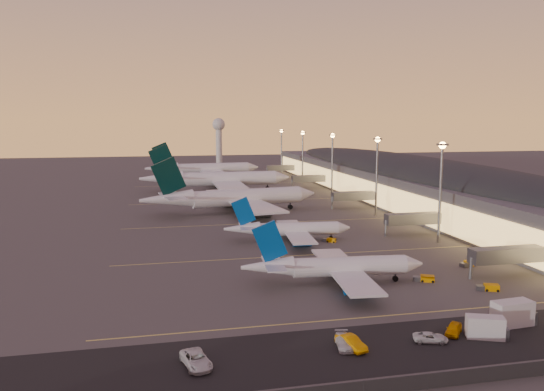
% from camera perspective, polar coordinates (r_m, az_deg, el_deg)
% --- Properties ---
extents(ground, '(700.00, 700.00, 0.00)m').
position_cam_1_polar(ground, '(129.70, 3.41, -5.86)').
color(ground, '#454340').
extents(airliner_narrow_south, '(35.84, 32.13, 12.79)m').
position_cam_1_polar(airliner_narrow_south, '(103.38, 6.67, -7.66)').
color(airliner_narrow_south, silver).
rests_on(airliner_narrow_south, ground).
extents(airliner_narrow_north, '(33.33, 29.88, 11.90)m').
position_cam_1_polar(airliner_narrow_north, '(138.18, 1.73, -3.66)').
color(airliner_narrow_north, silver).
rests_on(airliner_narrow_north, ground).
extents(airliner_wide_near, '(61.50, 56.67, 19.71)m').
position_cam_1_polar(airliner_wide_near, '(179.56, -4.27, -0.29)').
color(airliner_wide_near, silver).
rests_on(airliner_wide_near, ground).
extents(airliner_wide_mid, '(65.85, 59.68, 21.15)m').
position_cam_1_polar(airliner_wide_mid, '(234.18, -5.97, 1.76)').
color(airliner_wide_mid, silver).
rests_on(airliner_wide_mid, ground).
extents(airliner_wide_far, '(61.75, 56.39, 19.75)m').
position_cam_1_polar(airliner_wide_far, '(288.73, -7.38, 2.87)').
color(airliner_wide_far, silver).
rests_on(airliner_wide_far, ground).
extents(terminal_building, '(56.35, 255.00, 17.46)m').
position_cam_1_polar(terminal_building, '(217.30, 14.01, 1.95)').
color(terminal_building, '#4E4D53').
rests_on(terminal_building, ground).
extents(light_masts, '(2.20, 217.20, 25.90)m').
position_cam_1_polar(light_masts, '(199.40, 8.37, 4.10)').
color(light_masts, slate).
rests_on(light_masts, ground).
extents(radar_tower, '(9.00, 9.00, 32.50)m').
position_cam_1_polar(radar_tower, '(383.76, -5.74, 6.70)').
color(radar_tower, silver).
rests_on(radar_tower, ground).
extents(service_lane, '(260.00, 16.00, 0.01)m').
position_cam_1_polar(service_lane, '(79.99, 14.74, -15.22)').
color(service_lane, black).
rests_on(service_lane, ground).
extents(lane_markings, '(90.00, 180.36, 0.00)m').
position_cam_1_polar(lane_markings, '(167.66, -0.30, -2.62)').
color(lane_markings, '#D8C659').
rests_on(lane_markings, ground).
extents(fence, '(124.00, 0.12, 2.00)m').
position_cam_1_polar(fence, '(70.14, 19.44, -18.01)').
color(fence, '#2D2D30').
rests_on(fence, ground).
extents(baggage_tug_a, '(4.23, 2.91, 1.18)m').
position_cam_1_polar(baggage_tug_a, '(107.46, 22.27, -9.15)').
color(baggage_tug_a, '#D38700').
rests_on(baggage_tug_a, ground).
extents(baggage_tug_b, '(4.38, 2.76, 1.22)m').
position_cam_1_polar(baggage_tug_b, '(123.09, 20.43, -6.87)').
color(baggage_tug_b, '#D38700').
rests_on(baggage_tug_b, ground).
extents(baggage_tug_c, '(3.56, 3.04, 1.02)m').
position_cam_1_polar(baggage_tug_c, '(138.31, 6.23, -4.81)').
color(baggage_tug_c, '#D38700').
rests_on(baggage_tug_c, ground).
extents(catering_truck_a, '(6.12, 4.12, 3.22)m').
position_cam_1_polar(catering_truck_a, '(84.93, 22.14, -13.07)').
color(catering_truck_a, silver).
rests_on(catering_truck_a, ground).
extents(catering_truck_b, '(7.08, 3.27, 3.86)m').
position_cam_1_polar(catering_truck_b, '(91.36, 24.61, -11.50)').
color(catering_truck_b, silver).
rests_on(catering_truck_b, ground).
extents(baggage_tug_d, '(4.28, 3.12, 1.19)m').
position_cam_1_polar(baggage_tug_d, '(109.17, 16.10, -8.58)').
color(baggage_tug_d, '#D38700').
rests_on(baggage_tug_d, ground).
extents(service_van_a, '(4.31, 6.92, 1.79)m').
position_cam_1_polar(service_van_a, '(71.75, -8.16, -17.08)').
color(service_van_a, silver).
rests_on(service_van_a, ground).
extents(service_van_b, '(3.32, 5.61, 1.75)m').
position_cam_1_polar(service_van_b, '(76.71, 8.53, -15.38)').
color(service_van_b, '#D38700').
rests_on(service_van_b, ground).
extents(service_van_c, '(3.10, 5.72, 1.57)m').
position_cam_1_polar(service_van_c, '(77.06, 7.79, -15.32)').
color(service_van_c, silver).
rests_on(service_van_c, ground).
extents(service_van_d, '(4.59, 4.87, 1.63)m').
position_cam_1_polar(service_van_d, '(84.88, 18.96, -13.41)').
color(service_van_d, '#D38700').
rests_on(service_van_d, ground).
extents(service_van_e, '(5.32, 3.58, 1.35)m').
position_cam_1_polar(service_van_e, '(81.24, 16.69, -14.41)').
color(service_van_e, silver).
rests_on(service_van_e, ground).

